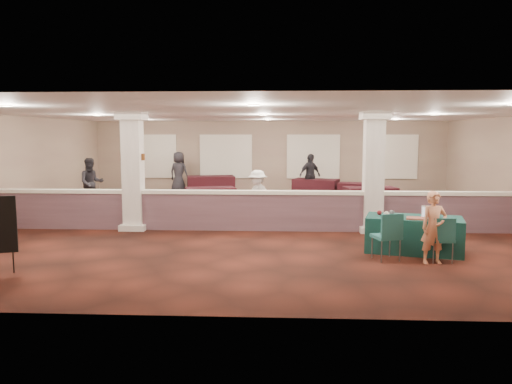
{
  "coord_description": "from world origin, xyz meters",
  "views": [
    {
      "loc": [
        0.54,
        -14.9,
        2.62
      ],
      "look_at": [
        -0.11,
        -2.0,
        1.12
      ],
      "focal_mm": 35.0,
      "sensor_mm": 36.0,
      "label": 1
    }
  ],
  "objects_px": {
    "conf_chair_main": "(442,236)",
    "far_table_front_left": "(183,206)",
    "far_table_front_right": "(370,197)",
    "attendee_a": "(91,183)",
    "conf_chair_side": "(389,233)",
    "near_table": "(414,234)",
    "far_table_back_left": "(211,185)",
    "attendee_b": "(258,196)",
    "far_table_front_center": "(210,197)",
    "far_table_back_center": "(316,188)",
    "attendee_d": "(179,172)",
    "woman": "(434,228)",
    "far_table_back_right": "(360,192)",
    "attendee_c": "(310,175)"
  },
  "relations": [
    {
      "from": "attendee_b",
      "to": "attendee_d",
      "type": "distance_m",
      "value": 7.99
    },
    {
      "from": "conf_chair_main",
      "to": "far_table_front_left",
      "type": "xyz_separation_m",
      "value": [
        -6.32,
        5.03,
        -0.15
      ]
    },
    {
      "from": "far_table_back_left",
      "to": "far_table_front_right",
      "type": "bearing_deg",
      "value": -29.29
    },
    {
      "from": "near_table",
      "to": "far_table_back_left",
      "type": "xyz_separation_m",
      "value": [
        -6.0,
        10.31,
        0.01
      ]
    },
    {
      "from": "conf_chair_side",
      "to": "far_table_front_left",
      "type": "xyz_separation_m",
      "value": [
        -5.27,
        4.95,
        -0.19
      ]
    },
    {
      "from": "conf_chair_side",
      "to": "far_table_front_right",
      "type": "relative_size",
      "value": 0.56
    },
    {
      "from": "conf_chair_main",
      "to": "attendee_a",
      "type": "bearing_deg",
      "value": 140.64
    },
    {
      "from": "near_table",
      "to": "far_table_front_center",
      "type": "bearing_deg",
      "value": 144.16
    },
    {
      "from": "far_table_back_left",
      "to": "woman",
      "type": "bearing_deg",
      "value": -61.52
    },
    {
      "from": "conf_chair_main",
      "to": "woman",
      "type": "height_order",
      "value": "woman"
    },
    {
      "from": "attendee_b",
      "to": "attendee_d",
      "type": "height_order",
      "value": "attendee_d"
    },
    {
      "from": "conf_chair_side",
      "to": "attendee_a",
      "type": "height_order",
      "value": "attendee_a"
    },
    {
      "from": "far_table_back_center",
      "to": "attendee_c",
      "type": "bearing_deg",
      "value": -177.33
    },
    {
      "from": "far_table_front_left",
      "to": "far_table_back_center",
      "type": "bearing_deg",
      "value": 51.77
    },
    {
      "from": "far_table_front_center",
      "to": "attendee_a",
      "type": "distance_m",
      "value": 4.27
    },
    {
      "from": "far_table_front_left",
      "to": "far_table_back_right",
      "type": "relative_size",
      "value": 1.19
    },
    {
      "from": "attendee_b",
      "to": "woman",
      "type": "bearing_deg",
      "value": -16.51
    },
    {
      "from": "conf_chair_main",
      "to": "attendee_a",
      "type": "distance_m",
      "value": 12.37
    },
    {
      "from": "far_table_front_center",
      "to": "attendee_d",
      "type": "bearing_deg",
      "value": 115.53
    },
    {
      "from": "near_table",
      "to": "far_table_back_center",
      "type": "distance_m",
      "value": 9.94
    },
    {
      "from": "conf_chair_main",
      "to": "attendee_a",
      "type": "height_order",
      "value": "attendee_a"
    },
    {
      "from": "conf_chair_side",
      "to": "far_table_back_right",
      "type": "relative_size",
      "value": 0.6
    },
    {
      "from": "conf_chair_main",
      "to": "far_table_front_center",
      "type": "distance_m",
      "value": 9.53
    },
    {
      "from": "far_table_front_right",
      "to": "attendee_d",
      "type": "height_order",
      "value": "attendee_d"
    },
    {
      "from": "near_table",
      "to": "attendee_b",
      "type": "bearing_deg",
      "value": 148.3
    },
    {
      "from": "far_table_back_right",
      "to": "attendee_d",
      "type": "bearing_deg",
      "value": 165.26
    },
    {
      "from": "far_table_front_center",
      "to": "far_table_back_center",
      "type": "distance_m",
      "value": 5.12
    },
    {
      "from": "near_table",
      "to": "far_table_back_left",
      "type": "height_order",
      "value": "far_table_back_left"
    },
    {
      "from": "conf_chair_main",
      "to": "far_table_back_right",
      "type": "relative_size",
      "value": 0.56
    },
    {
      "from": "near_table",
      "to": "far_table_back_left",
      "type": "distance_m",
      "value": 11.93
    },
    {
      "from": "conf_chair_side",
      "to": "attendee_b",
      "type": "distance_m",
      "value": 5.5
    },
    {
      "from": "far_table_back_right",
      "to": "attendee_a",
      "type": "xyz_separation_m",
      "value": [
        -9.9,
        -2.5,
        0.55
      ]
    },
    {
      "from": "far_table_back_center",
      "to": "far_table_back_right",
      "type": "relative_size",
      "value": 1.09
    },
    {
      "from": "conf_chair_side",
      "to": "far_table_front_right",
      "type": "bearing_deg",
      "value": 65.69
    },
    {
      "from": "far_table_front_right",
      "to": "attendee_a",
      "type": "height_order",
      "value": "attendee_a"
    },
    {
      "from": "attendee_b",
      "to": "far_table_front_left",
      "type": "bearing_deg",
      "value": -152.1
    },
    {
      "from": "attendee_a",
      "to": "attendee_b",
      "type": "bearing_deg",
      "value": -50.1
    },
    {
      "from": "attendee_c",
      "to": "near_table",
      "type": "bearing_deg",
      "value": -115.53
    },
    {
      "from": "woman",
      "to": "attendee_b",
      "type": "xyz_separation_m",
      "value": [
        -3.79,
        4.81,
        0.03
      ]
    },
    {
      "from": "far_table_front_center",
      "to": "far_table_back_left",
      "type": "distance_m",
      "value": 3.72
    },
    {
      "from": "far_table_back_left",
      "to": "far_table_back_center",
      "type": "xyz_separation_m",
      "value": [
        4.5,
        -0.49,
        -0.03
      ]
    },
    {
      "from": "far_table_back_center",
      "to": "attendee_d",
      "type": "bearing_deg",
      "value": 170.65
    },
    {
      "from": "attendee_c",
      "to": "far_table_back_center",
      "type": "bearing_deg",
      "value": -32.96
    },
    {
      "from": "attendee_a",
      "to": "far_table_back_right",
      "type": "bearing_deg",
      "value": -13.69
    },
    {
      "from": "woman",
      "to": "attendee_c",
      "type": "bearing_deg",
      "value": 89.83
    },
    {
      "from": "woman",
      "to": "far_table_back_center",
      "type": "height_order",
      "value": "woman"
    },
    {
      "from": "attendee_b",
      "to": "conf_chair_main",
      "type": "bearing_deg",
      "value": -14.7
    },
    {
      "from": "far_table_back_left",
      "to": "far_table_back_center",
      "type": "distance_m",
      "value": 4.53
    },
    {
      "from": "woman",
      "to": "far_table_front_center",
      "type": "bearing_deg",
      "value": 116.42
    },
    {
      "from": "near_table",
      "to": "far_table_back_right",
      "type": "relative_size",
      "value": 1.22
    }
  ]
}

